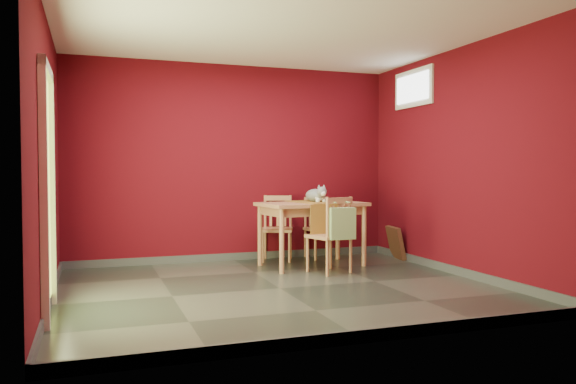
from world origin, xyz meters
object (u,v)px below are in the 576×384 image
object	(u,v)px
dining_table	(312,210)
cat	(316,193)
chair_near	(331,234)
tote_bag	(342,223)
picture_frame	(396,243)
chair_far_right	(320,227)
chair_far_left	(277,227)

from	to	relation	value
dining_table	cat	xyz separation A→B (m)	(0.09, 0.09, 0.22)
chair_near	tote_bag	world-z (taller)	chair_near
chair_near	tote_bag	bearing A→B (deg)	-79.02
tote_bag	picture_frame	bearing A→B (deg)	36.50
tote_bag	chair_near	bearing A→B (deg)	100.98
chair_near	picture_frame	distance (m)	1.52
chair_far_right	picture_frame	bearing A→B (deg)	-24.48
dining_table	picture_frame	size ratio (longest dim) A/B	3.01
cat	picture_frame	distance (m)	1.46
dining_table	chair_near	bearing A→B (deg)	-86.48
chair_far_left	cat	distance (m)	0.80
picture_frame	chair_far_left	bearing A→B (deg)	165.35
chair_near	cat	size ratio (longest dim) A/B	1.92
chair_far_left	cat	world-z (taller)	cat
chair_far_right	picture_frame	distance (m)	1.09
chair_near	cat	xyz separation A→B (m)	(0.05, 0.64, 0.48)
chair_far_right	picture_frame	size ratio (longest dim) A/B	1.83
chair_near	cat	world-z (taller)	cat
tote_bag	chair_far_left	bearing A→B (deg)	104.53
tote_bag	chair_far_right	bearing A→B (deg)	77.80
dining_table	chair_far_right	xyz separation A→B (m)	(0.37, 0.62, -0.29)
chair_far_right	picture_frame	world-z (taller)	chair_far_right
chair_far_right	tote_bag	distance (m)	1.43
chair_far_right	cat	distance (m)	0.79
dining_table	chair_far_right	world-z (taller)	chair_far_right
tote_bag	cat	xyz separation A→B (m)	(0.01, 0.85, 0.33)
chair_far_left	tote_bag	distance (m)	1.42
chair_far_left	tote_bag	xyz separation A→B (m)	(0.35, -1.36, 0.16)
dining_table	chair_near	xyz separation A→B (m)	(0.03, -0.55, -0.25)
dining_table	chair_far_left	size ratio (longest dim) A/B	1.58
chair_far_right	chair_far_left	bearing A→B (deg)	-178.43
picture_frame	chair_near	bearing A→B (deg)	-151.08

